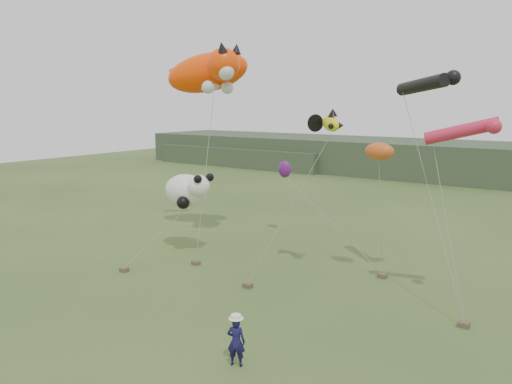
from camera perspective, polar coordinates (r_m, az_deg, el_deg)
ground at (r=19.15m, az=-2.19°, el=-15.65°), size 120.00×120.00×0.00m
headland at (r=60.30m, az=21.85°, el=3.23°), size 90.00×13.00×4.00m
festival_attendant at (r=16.63m, az=-2.29°, el=-16.70°), size 0.70×0.58×1.63m
sandbag_anchors at (r=23.74m, az=1.87°, el=-10.16°), size 15.88×6.89×0.21m
cat_kite at (r=30.45m, az=-5.20°, el=13.55°), size 6.66×4.48×3.20m
fish_kite at (r=23.42m, az=7.78°, el=7.85°), size 2.32×1.51×1.15m
tube_kites at (r=22.41m, az=20.53°, el=9.68°), size 5.10×3.62×3.03m
panda_kite at (r=28.15m, az=-7.78°, el=0.22°), size 3.23×2.09×2.01m
misc_kites at (r=26.50m, az=9.12°, el=3.69°), size 9.15×5.45×2.87m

